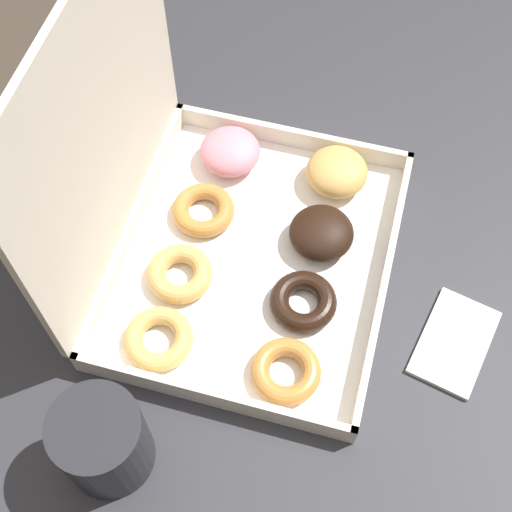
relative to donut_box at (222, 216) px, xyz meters
The scene contains 5 objects.
ground_plane 0.84m from the donut_box, 75.07° to the right, with size 8.00×8.00×0.00m, color #42382D.
dining_table 0.21m from the donut_box, 75.07° to the right, with size 1.21×0.99×0.76m.
donut_box is the anchor object (origin of this frame).
coffee_mug 0.28m from the donut_box, behind, with size 0.09×0.09×0.11m.
paper_napkin 0.30m from the donut_box, 100.67° to the right, with size 0.13×0.10×0.01m.
Camera 1 is at (-0.45, -0.03, 1.52)m, focal length 50.00 mm.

